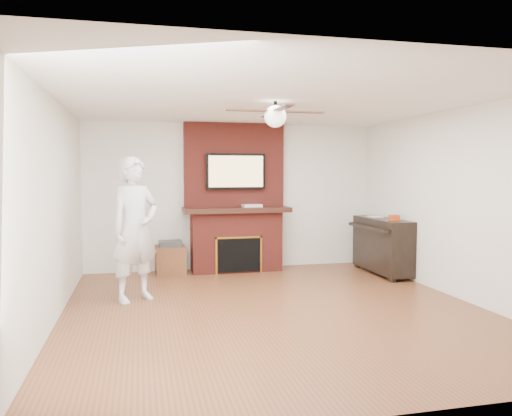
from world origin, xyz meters
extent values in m
cube|color=#5C321B|center=(0.00, 0.00, -0.09)|extent=(5.36, 5.86, 0.18)
cube|color=white|center=(0.00, 0.00, 2.59)|extent=(5.36, 5.86, 0.18)
cube|color=silver|center=(0.00, 2.84, 1.25)|extent=(5.36, 0.18, 2.50)
cube|color=silver|center=(0.00, -2.84, 1.25)|extent=(5.36, 0.18, 2.50)
cube|color=silver|center=(-2.59, 0.00, 1.25)|extent=(0.18, 5.86, 2.50)
cube|color=silver|center=(2.59, 0.00, 1.25)|extent=(0.18, 5.86, 2.50)
cube|color=maroon|center=(0.00, 2.50, 0.50)|extent=(1.50, 0.50, 1.00)
cube|color=black|center=(0.00, 2.47, 1.04)|extent=(1.78, 0.64, 0.08)
cube|color=maroon|center=(0.00, 2.65, 1.79)|extent=(1.70, 0.20, 1.42)
cube|color=black|center=(0.00, 2.25, 0.31)|extent=(0.70, 0.06, 0.55)
cube|color=#BF8C2D|center=(0.00, 2.24, 0.60)|extent=(0.78, 0.02, 0.03)
cube|color=#BF8C2D|center=(-0.38, 2.24, 0.31)|extent=(0.03, 0.02, 0.61)
cube|color=#BF8C2D|center=(0.38, 2.24, 0.31)|extent=(0.03, 0.02, 0.61)
cube|color=black|center=(0.00, 2.50, 1.68)|extent=(1.00, 0.07, 0.60)
cube|color=#DFC776|center=(0.00, 2.47, 1.68)|extent=(0.92, 0.01, 0.52)
cylinder|color=black|center=(0.00, 0.00, 2.43)|extent=(0.04, 0.04, 0.14)
sphere|color=white|center=(0.00, 0.00, 2.32)|extent=(0.26, 0.26, 0.26)
cube|color=black|center=(0.33, 0.00, 2.38)|extent=(0.55, 0.11, 0.01)
cube|color=black|center=(0.00, 0.33, 2.38)|extent=(0.11, 0.55, 0.01)
cube|color=black|center=(-0.33, 0.00, 2.38)|extent=(0.55, 0.11, 0.01)
cube|color=black|center=(0.00, -0.33, 2.38)|extent=(0.11, 0.55, 0.01)
imported|color=silver|center=(-1.64, 0.82, 0.93)|extent=(0.82, 0.76, 1.86)
cube|color=#562F18|center=(-1.10, 2.48, 0.23)|extent=(0.49, 0.49, 0.45)
cube|color=#303033|center=(-1.10, 2.48, 0.50)|extent=(0.37, 0.30, 0.09)
cube|color=black|center=(2.29, 1.68, 0.48)|extent=(0.41, 1.39, 0.86)
cube|color=black|center=(2.14, 1.06, 0.37)|extent=(0.06, 0.11, 0.75)
cube|color=black|center=(2.14, 2.30, 0.37)|extent=(0.06, 0.11, 0.75)
cube|color=black|center=(2.05, 1.68, 0.77)|extent=(0.16, 1.29, 0.05)
cube|color=silver|center=(2.29, 1.95, 0.92)|extent=(0.19, 0.27, 0.01)
cube|color=#B43B16|center=(2.29, 1.31, 0.96)|extent=(0.13, 0.13, 0.09)
cube|color=silver|center=(0.27, 2.45, 1.10)|extent=(0.34, 0.22, 0.05)
cylinder|color=red|center=(-0.24, 2.35, 0.06)|extent=(0.07, 0.07, 0.13)
cylinder|color=#417830|center=(-0.01, 2.37, 0.04)|extent=(0.07, 0.07, 0.08)
cylinder|color=beige|center=(0.12, 2.38, 0.05)|extent=(0.07, 0.07, 0.10)
cylinder|color=#3862A9|center=(0.26, 2.31, 0.04)|extent=(0.06, 0.06, 0.08)
camera|label=1|loc=(-1.58, -5.74, 1.65)|focal=35.00mm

